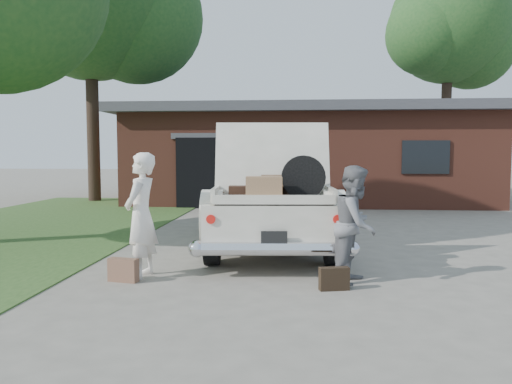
{
  "coord_description": "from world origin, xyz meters",
  "views": [
    {
      "loc": [
        0.65,
        -7.36,
        1.73
      ],
      "look_at": [
        0.0,
        0.6,
        1.1
      ],
      "focal_mm": 35.0,
      "sensor_mm": 36.0,
      "label": 1
    }
  ],
  "objects": [
    {
      "name": "ground",
      "position": [
        0.0,
        0.0,
        0.0
      ],
      "size": [
        90.0,
        90.0,
        0.0
      ],
      "primitive_type": "plane",
      "color": "gray",
      "rests_on": "ground"
    },
    {
      "name": "grass_strip",
      "position": [
        -5.5,
        3.0,
        0.01
      ],
      "size": [
        6.0,
        16.0,
        0.02
      ],
      "primitive_type": "cube",
      "color": "#2D4C1E",
      "rests_on": "ground"
    },
    {
      "name": "house",
      "position": [
        0.98,
        11.47,
        1.67
      ],
      "size": [
        12.8,
        7.8,
        3.3
      ],
      "color": "brown",
      "rests_on": "ground"
    },
    {
      "name": "tree_right",
      "position": [
        7.37,
        15.76,
        7.07
      ],
      "size": [
        5.96,
        5.18,
        9.98
      ],
      "color": "#38281E",
      "rests_on": "ground"
    },
    {
      "name": "sedan",
      "position": [
        0.15,
        1.99,
        0.8
      ],
      "size": [
        2.49,
        5.56,
        2.21
      ],
      "rotation": [
        0.0,
        0.0,
        0.07
      ],
      "color": "silver",
      "rests_on": "ground"
    },
    {
      "name": "woman_left",
      "position": [
        -1.49,
        -0.66,
        0.87
      ],
      "size": [
        0.48,
        0.67,
        1.73
      ],
      "primitive_type": "imported",
      "rotation": [
        0.0,
        0.0,
        -1.68
      ],
      "color": "white",
      "rests_on": "ground"
    },
    {
      "name": "woman_right",
      "position": [
        1.44,
        -0.7,
        0.78
      ],
      "size": [
        0.84,
        0.93,
        1.56
      ],
      "primitive_type": "imported",
      "rotation": [
        0.0,
        0.0,
        1.17
      ],
      "color": "slate",
      "rests_on": "ground"
    },
    {
      "name": "suitcase_left",
      "position": [
        -1.66,
        -0.94,
        0.16
      ],
      "size": [
        0.43,
        0.21,
        0.32
      ],
      "primitive_type": "cube",
      "rotation": [
        0.0,
        0.0,
        -0.21
      ],
      "color": "brown",
      "rests_on": "ground"
    },
    {
      "name": "suitcase_right",
      "position": [
        1.13,
        -1.12,
        0.15
      ],
      "size": [
        0.39,
        0.2,
        0.29
      ],
      "primitive_type": "cube",
      "rotation": [
        0.0,
        0.0,
        0.24
      ],
      "color": "black",
      "rests_on": "ground"
    }
  ]
}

